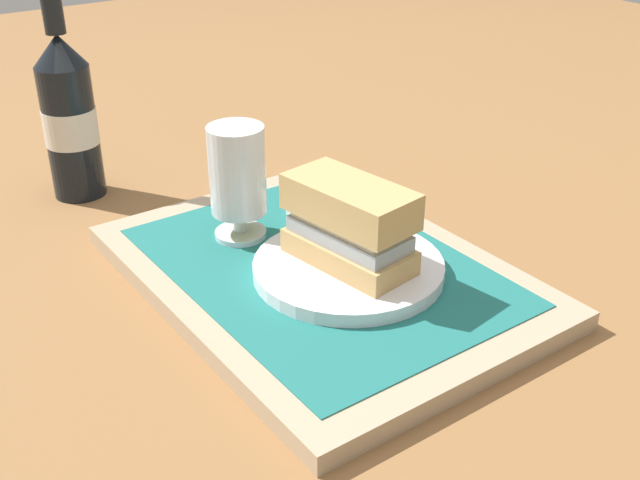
# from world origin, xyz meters

# --- Properties ---
(ground_plane) EXTENTS (3.00, 3.00, 0.00)m
(ground_plane) POSITION_xyz_m (0.00, 0.00, 0.00)
(ground_plane) COLOR olive
(tray) EXTENTS (0.44, 0.32, 0.02)m
(tray) POSITION_xyz_m (0.00, 0.00, 0.01)
(tray) COLOR tan
(tray) RESTS_ON ground_plane
(placemat) EXTENTS (0.38, 0.27, 0.00)m
(placemat) POSITION_xyz_m (0.00, 0.00, 0.02)
(placemat) COLOR #1E6B66
(placemat) RESTS_ON tray
(plate) EXTENTS (0.19, 0.19, 0.01)m
(plate) POSITION_xyz_m (-0.03, -0.01, 0.03)
(plate) COLOR white
(plate) RESTS_ON placemat
(sandwich) EXTENTS (0.14, 0.08, 0.08)m
(sandwich) POSITION_xyz_m (-0.03, -0.01, 0.08)
(sandwich) COLOR tan
(sandwich) RESTS_ON plate
(beer_glass) EXTENTS (0.06, 0.06, 0.12)m
(beer_glass) POSITION_xyz_m (0.10, 0.03, 0.09)
(beer_glass) COLOR silver
(beer_glass) RESTS_ON placemat
(napkin_folded) EXTENTS (0.09, 0.07, 0.01)m
(napkin_folded) POSITION_xyz_m (0.07, -0.07, 0.02)
(napkin_folded) COLOR white
(napkin_folded) RESTS_ON placemat
(beer_bottle) EXTENTS (0.07, 0.07, 0.27)m
(beer_bottle) POSITION_xyz_m (0.36, 0.12, 0.10)
(beer_bottle) COLOR black
(beer_bottle) RESTS_ON ground_plane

